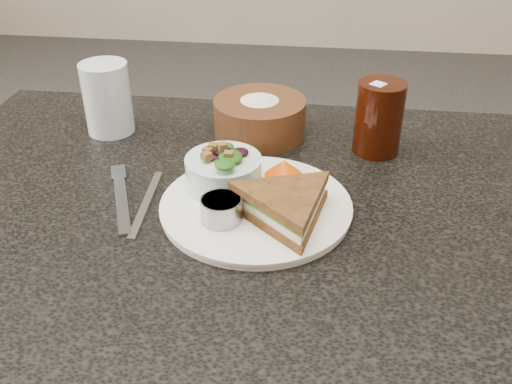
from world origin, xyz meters
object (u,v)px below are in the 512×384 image
object	(u,v)px
cola_glass	(379,114)
bread_basket	(260,112)
dressing_ramekin	(221,210)
dinner_plate	(256,207)
salad_bowl	(223,167)
dining_table	(239,375)
sandwich	(286,206)
water_glass	(107,98)

from	to	relation	value
cola_glass	bread_basket	bearing A→B (deg)	170.39
dressing_ramekin	cola_glass	world-z (taller)	cola_glass
dinner_plate	salad_bowl	distance (m)	0.08
dining_table	dinner_plate	world-z (taller)	dinner_plate
dinner_plate	bread_basket	size ratio (longest dim) A/B	1.68
dressing_ramekin	bread_basket	bearing A→B (deg)	86.47
dinner_plate	cola_glass	xyz separation A→B (m)	(0.17, 0.20, 0.06)
dinner_plate	sandwich	xyz separation A→B (m)	(0.04, -0.03, 0.03)
dinner_plate	dressing_ramekin	size ratio (longest dim) A/B	4.77
dining_table	salad_bowl	size ratio (longest dim) A/B	9.17
dining_table	bread_basket	distance (m)	0.47
dinner_plate	salad_bowl	xyz separation A→B (m)	(-0.05, 0.04, 0.04)
sandwich	water_glass	xyz separation A→B (m)	(-0.33, 0.25, 0.03)
dining_table	dinner_plate	bearing A→B (deg)	-35.23
sandwich	dressing_ramekin	size ratio (longest dim) A/B	2.96
water_glass	dining_table	bearing A→B (deg)	-37.68
bread_basket	water_glass	xyz separation A→B (m)	(-0.26, -0.02, 0.02)
dinner_plate	salad_bowl	size ratio (longest dim) A/B	2.40
dining_table	dinner_plate	size ratio (longest dim) A/B	3.82
water_glass	dinner_plate	bearing A→B (deg)	-37.40
dinner_plate	water_glass	distance (m)	0.36
dressing_ramekin	cola_glass	bearing A→B (deg)	48.82
dinner_plate	cola_glass	distance (m)	0.27
dining_table	water_glass	xyz separation A→B (m)	(-0.25, 0.19, 0.44)
dining_table	salad_bowl	world-z (taller)	salad_bowl
dressing_ramekin	bread_basket	size ratio (longest dim) A/B	0.35
salad_bowl	bread_basket	xyz separation A→B (m)	(0.03, 0.19, 0.00)
bread_basket	water_glass	size ratio (longest dim) A/B	1.28
dressing_ramekin	water_glass	world-z (taller)	water_glass
dining_table	dressing_ramekin	bearing A→B (deg)	-95.55
bread_basket	cola_glass	distance (m)	0.20
bread_basket	water_glass	world-z (taller)	water_glass
bread_basket	cola_glass	xyz separation A→B (m)	(0.20, -0.03, 0.02)
cola_glass	dinner_plate	bearing A→B (deg)	-131.13
dinner_plate	dressing_ramekin	xyz separation A→B (m)	(-0.04, -0.05, 0.02)
dining_table	cola_glass	bearing A→B (deg)	40.26
bread_basket	cola_glass	size ratio (longest dim) A/B	1.20
cola_glass	dressing_ramekin	bearing A→B (deg)	-131.18
sandwich	bread_basket	xyz separation A→B (m)	(-0.07, 0.26, 0.01)
water_glass	salad_bowl	bearing A→B (deg)	-37.36
salad_bowl	dressing_ramekin	bearing A→B (deg)	-82.11
sandwich	bread_basket	distance (m)	0.27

